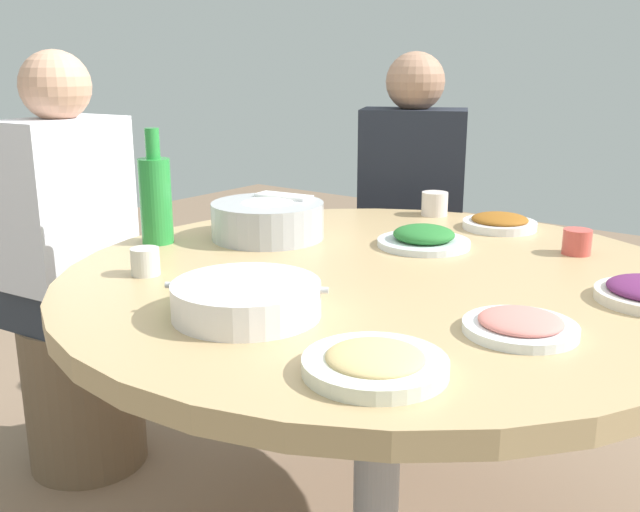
{
  "coord_description": "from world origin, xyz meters",
  "views": [
    {
      "loc": [
        0.79,
        -1.25,
        1.18
      ],
      "look_at": [
        -0.11,
        -0.07,
        0.78
      ],
      "focal_mm": 40.18,
      "sensor_mm": 36.0,
      "label": 1
    }
  ],
  "objects_px": {
    "diner_left": "(67,213)",
    "stool_for_diner_right": "(407,341)",
    "tea_cup_near": "(435,204)",
    "round_dining_table": "(381,303)",
    "dish_shrimp": "(520,325)",
    "tea_cup_side": "(577,242)",
    "dish_greens": "(424,238)",
    "rice_bowl": "(268,219)",
    "green_bottle": "(156,198)",
    "dish_stirfry": "(500,222)",
    "tea_cup_far": "(145,262)",
    "stool_for_diner_left": "(84,392)",
    "dish_noodles": "(375,363)",
    "diner_right": "(412,189)",
    "soup_bowl": "(246,300)"
  },
  "relations": [
    {
      "from": "rice_bowl",
      "to": "diner_right",
      "type": "height_order",
      "value": "diner_right"
    },
    {
      "from": "rice_bowl",
      "to": "stool_for_diner_left",
      "type": "bearing_deg",
      "value": -160.58
    },
    {
      "from": "dish_noodles",
      "to": "tea_cup_far",
      "type": "distance_m",
      "value": 0.67
    },
    {
      "from": "dish_noodles",
      "to": "tea_cup_far",
      "type": "height_order",
      "value": "tea_cup_far"
    },
    {
      "from": "soup_bowl",
      "to": "tea_cup_side",
      "type": "distance_m",
      "value": 0.84
    },
    {
      "from": "diner_left",
      "to": "dish_greens",
      "type": "bearing_deg",
      "value": 21.59
    },
    {
      "from": "rice_bowl",
      "to": "stool_for_diner_left",
      "type": "xyz_separation_m",
      "value": [
        -0.57,
        -0.2,
        -0.57
      ]
    },
    {
      "from": "diner_right",
      "to": "tea_cup_side",
      "type": "bearing_deg",
      "value": -31.17
    },
    {
      "from": "dish_stirfry",
      "to": "diner_left",
      "type": "height_order",
      "value": "diner_left"
    },
    {
      "from": "green_bottle",
      "to": "stool_for_diner_right",
      "type": "distance_m",
      "value": 1.15
    },
    {
      "from": "tea_cup_side",
      "to": "diner_left",
      "type": "distance_m",
      "value": 1.35
    },
    {
      "from": "green_bottle",
      "to": "dish_noodles",
      "type": "bearing_deg",
      "value": -20.59
    },
    {
      "from": "round_dining_table",
      "to": "dish_greens",
      "type": "xyz_separation_m",
      "value": [
        -0.04,
        0.25,
        0.09
      ]
    },
    {
      "from": "round_dining_table",
      "to": "tea_cup_near",
      "type": "xyz_separation_m",
      "value": [
        -0.19,
        0.59,
        0.1
      ]
    },
    {
      "from": "green_bottle",
      "to": "tea_cup_side",
      "type": "xyz_separation_m",
      "value": [
        0.86,
        0.52,
        -0.08
      ]
    },
    {
      "from": "dish_noodles",
      "to": "tea_cup_far",
      "type": "xyz_separation_m",
      "value": [
        -0.66,
        0.12,
        0.01
      ]
    },
    {
      "from": "stool_for_diner_left",
      "to": "stool_for_diner_right",
      "type": "xyz_separation_m",
      "value": [
        0.56,
        0.93,
        0.0
      ]
    },
    {
      "from": "diner_left",
      "to": "rice_bowl",
      "type": "bearing_deg",
      "value": 19.42
    },
    {
      "from": "dish_shrimp",
      "to": "green_bottle",
      "type": "height_order",
      "value": "green_bottle"
    },
    {
      "from": "dish_shrimp",
      "to": "stool_for_diner_left",
      "type": "distance_m",
      "value": 1.45
    },
    {
      "from": "dish_greens",
      "to": "dish_stirfry",
      "type": "distance_m",
      "value": 0.3
    },
    {
      "from": "tea_cup_near",
      "to": "tea_cup_far",
      "type": "distance_m",
      "value": 0.93
    },
    {
      "from": "rice_bowl",
      "to": "stool_for_diner_right",
      "type": "bearing_deg",
      "value": 90.6
    },
    {
      "from": "rice_bowl",
      "to": "soup_bowl",
      "type": "distance_m",
      "value": 0.58
    },
    {
      "from": "dish_stirfry",
      "to": "stool_for_diner_right",
      "type": "height_order",
      "value": "dish_stirfry"
    },
    {
      "from": "dish_shrimp",
      "to": "tea_cup_far",
      "type": "xyz_separation_m",
      "value": [
        -0.76,
        -0.16,
        0.01
      ]
    },
    {
      "from": "stool_for_diner_left",
      "to": "dish_shrimp",
      "type": "bearing_deg",
      "value": -1.87
    },
    {
      "from": "dish_shrimp",
      "to": "tea_cup_side",
      "type": "height_order",
      "value": "tea_cup_side"
    },
    {
      "from": "dish_shrimp",
      "to": "diner_left",
      "type": "distance_m",
      "value": 1.34
    },
    {
      "from": "dish_shrimp",
      "to": "tea_cup_far",
      "type": "height_order",
      "value": "tea_cup_far"
    },
    {
      "from": "dish_shrimp",
      "to": "green_bottle",
      "type": "relative_size",
      "value": 0.67
    },
    {
      "from": "dish_greens",
      "to": "dish_shrimp",
      "type": "xyz_separation_m",
      "value": [
        0.41,
        -0.41,
        -0.01
      ]
    },
    {
      "from": "tea_cup_near",
      "to": "tea_cup_side",
      "type": "bearing_deg",
      "value": -21.46
    },
    {
      "from": "tea_cup_far",
      "to": "round_dining_table",
      "type": "bearing_deg",
      "value": 39.74
    },
    {
      "from": "dish_shrimp",
      "to": "rice_bowl",
      "type": "bearing_deg",
      "value": 162.41
    },
    {
      "from": "green_bottle",
      "to": "diner_left",
      "type": "distance_m",
      "value": 0.4
    },
    {
      "from": "tea_cup_side",
      "to": "diner_right",
      "type": "height_order",
      "value": "diner_right"
    },
    {
      "from": "diner_left",
      "to": "dish_stirfry",
      "type": "bearing_deg",
      "value": 33.38
    },
    {
      "from": "dish_greens",
      "to": "diner_left",
      "type": "xyz_separation_m",
      "value": [
        -0.93,
        -0.37,
        0.01
      ]
    },
    {
      "from": "green_bottle",
      "to": "diner_right",
      "type": "bearing_deg",
      "value": 79.37
    },
    {
      "from": "dish_shrimp",
      "to": "green_bottle",
      "type": "xyz_separation_m",
      "value": [
        -0.96,
        0.04,
        0.1
      ]
    },
    {
      "from": "round_dining_table",
      "to": "dish_shrimp",
      "type": "distance_m",
      "value": 0.42
    },
    {
      "from": "dish_stirfry",
      "to": "green_bottle",
      "type": "relative_size",
      "value": 0.69
    },
    {
      "from": "dish_stirfry",
      "to": "green_bottle",
      "type": "distance_m",
      "value": 0.9
    },
    {
      "from": "tea_cup_near",
      "to": "round_dining_table",
      "type": "bearing_deg",
      "value": -71.75
    },
    {
      "from": "diner_left",
      "to": "stool_for_diner_right",
      "type": "relative_size",
      "value": 1.67
    },
    {
      "from": "diner_left",
      "to": "green_bottle",
      "type": "bearing_deg",
      "value": -0.44
    },
    {
      "from": "rice_bowl",
      "to": "green_bottle",
      "type": "xyz_separation_m",
      "value": [
        -0.18,
        -0.2,
        0.07
      ]
    },
    {
      "from": "tea_cup_side",
      "to": "diner_left",
      "type": "bearing_deg",
      "value": -157.42
    },
    {
      "from": "rice_bowl",
      "to": "tea_cup_far",
      "type": "bearing_deg",
      "value": -88.3
    }
  ]
}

